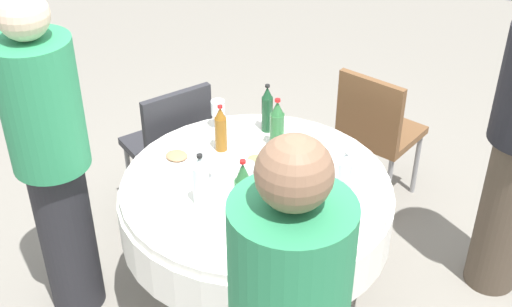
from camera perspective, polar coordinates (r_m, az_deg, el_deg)
ground_plane at (r=3.52m, az=0.00°, el=-12.24°), size 10.00×10.00×0.00m
dining_table at (r=3.13m, az=0.00°, el=-4.70°), size 1.26×1.26×0.74m
bottle_green_left at (r=3.23m, az=1.80°, el=2.46°), size 0.07×0.07×0.26m
bottle_amber_near at (r=3.21m, az=-3.01°, el=2.05°), size 0.06×0.06×0.24m
bottle_green_south at (r=2.71m, az=-1.10°, el=-3.62°), size 0.07×0.07×0.32m
bottle_dark_green_far at (r=3.35m, az=0.96°, el=3.75°), size 0.06×0.06×0.26m
bottle_clear_outer at (r=2.89m, az=7.53°, el=-2.00°), size 0.06×0.06×0.25m
bottle_clear_rear at (r=2.86m, az=-4.70°, el=-2.35°), size 0.07×0.07×0.25m
wine_glass_far at (r=3.09m, az=4.25°, el=0.58°), size 0.07×0.07×0.15m
wine_glass_outer at (r=3.02m, az=-4.30°, el=-0.66°), size 0.07×0.07×0.13m
wine_glass_rear at (r=2.89m, az=-0.77°, el=-1.60°), size 0.07×0.07×0.16m
wine_glass_west at (r=3.39m, az=-3.26°, el=3.79°), size 0.07×0.07×0.15m
wine_glass_right at (r=2.68m, az=2.72°, el=-5.43°), size 0.06×0.06×0.14m
plate_right at (r=3.14m, az=0.17°, el=-0.81°), size 0.24×0.24×0.04m
plate_inner at (r=3.20m, az=-6.74°, el=-0.39°), size 0.24×0.24×0.04m
fork_near at (r=3.24m, az=6.78°, el=-0.13°), size 0.16×0.12×0.00m
folded_napkin at (r=2.82m, az=-6.89°, el=-5.71°), size 0.19×0.19×0.02m
person_south at (r=3.10m, az=-16.94°, el=-0.49°), size 0.34×0.34×1.65m
chair_rear at (r=3.76m, az=-7.23°, el=0.99°), size 0.53×0.53×0.87m
chair_west at (r=3.92m, az=10.16°, el=2.16°), size 0.45×0.45×0.87m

